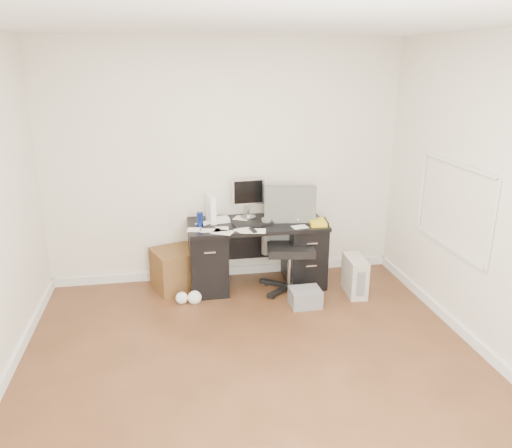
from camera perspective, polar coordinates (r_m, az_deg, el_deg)
The scene contains 18 objects.
ground at distance 4.31m, azimuth 0.01°, elevation -16.38°, with size 4.00×4.00×0.00m, color #452B16.
room_shell at distance 3.68m, azimuth 0.43°, elevation 5.77°, with size 4.02×4.02×2.71m.
desk at distance 5.62m, azimuth 0.08°, elevation -3.22°, with size 1.50×0.70×0.75m.
loose_papers at distance 5.42m, azimuth -1.90°, elevation -0.09°, with size 1.10×0.60×0.00m, color white, non-canonical shape.
lcd_monitor at distance 5.60m, azimuth -0.91°, elevation 2.98°, with size 0.37×0.21×0.46m, color silver, non-canonical shape.
keyboard at distance 5.43m, azimuth -0.36°, elevation 0.08°, with size 0.43×0.15×0.02m, color black.
computer_mouse at distance 5.51m, azimuth 4.80°, elevation 0.52°, with size 0.07×0.07×0.07m, color silver.
travel_mug at distance 5.38m, azimuth -6.41°, elevation 0.51°, with size 0.07×0.07×0.16m, color navy.
white_binder at distance 5.51m, azimuth -5.20°, elevation 1.75°, with size 0.12×0.26×0.30m, color white.
magazine_file at distance 5.68m, azimuth 5.54°, elevation 1.98°, with size 0.11×0.21×0.25m, color #A1824D.
pen_cup at distance 5.72m, azimuth 2.07°, elevation 2.24°, with size 0.11×0.11×0.26m, color #592D19, non-canonical shape.
yellow_book at distance 5.48m, azimuth 7.13°, elevation 0.20°, with size 0.19×0.24×0.04m, color yellow.
paper_remote at distance 5.22m, azimuth -0.15°, elevation -0.72°, with size 0.23×0.18×0.02m, color white, non-canonical shape.
office_chair at distance 5.44m, azimuth 3.96°, elevation -2.04°, with size 0.65×0.65×1.14m, color #4A4C4A, non-canonical shape.
pc_tower at distance 5.59m, azimuth 11.23°, elevation -5.83°, with size 0.19×0.42×0.42m, color #AEAB9D.
shopping_bag at distance 5.96m, azimuth 6.54°, elevation -4.33°, with size 0.27×0.19×0.36m, color silver.
wicker_basket at distance 5.67m, azimuth -9.15°, elevation -5.14°, with size 0.46×0.46×0.46m, color #4F3417.
desk_printer at distance 5.29m, azimuth 5.64°, elevation -8.34°, with size 0.32×0.26×0.19m, color slate.
Camera 1 is at (-0.62, -3.50, 2.44)m, focal length 35.00 mm.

